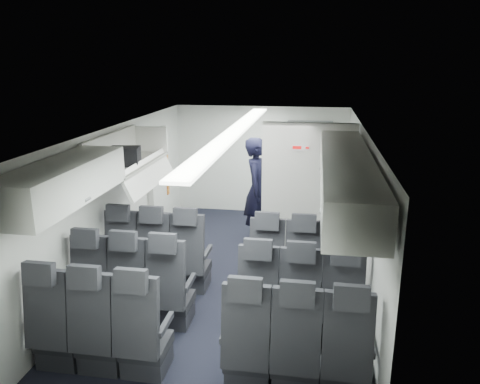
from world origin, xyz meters
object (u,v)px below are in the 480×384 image
(seat_row_mid, at_px, (214,298))
(seat_row_rear, at_px, (194,344))
(galley_unit, at_px, (308,171))
(boarding_door, at_px, (159,181))
(carry_on_bag, at_px, (123,157))
(seat_row_front, at_px, (229,265))
(flight_attendant, at_px, (257,190))

(seat_row_mid, xyz_separation_m, seat_row_rear, (0.00, -0.90, 0.00))
(galley_unit, relative_size, boarding_door, 1.02)
(boarding_door, distance_m, carry_on_bag, 2.12)
(seat_row_mid, height_order, seat_row_rear, same)
(seat_row_front, bearing_deg, flight_attendant, 86.08)
(flight_attendant, bearing_deg, seat_row_rear, -177.08)
(seat_row_front, distance_m, carry_on_bag, 2.01)
(seat_row_rear, relative_size, boarding_door, 1.79)
(carry_on_bag, bearing_deg, galley_unit, 41.26)
(seat_row_front, height_order, seat_row_rear, same)
(galley_unit, bearing_deg, seat_row_front, -106.28)
(seat_row_rear, relative_size, carry_on_bag, 7.58)
(seat_row_front, relative_size, seat_row_rear, 1.00)
(boarding_door, height_order, carry_on_bag, carry_on_bag)
(seat_row_front, distance_m, galley_unit, 3.43)
(boarding_door, relative_size, flight_attendant, 1.03)
(seat_row_rear, relative_size, flight_attendant, 1.85)
(seat_row_mid, relative_size, flight_attendant, 1.85)
(seat_row_mid, xyz_separation_m, galley_unit, (0.95, 4.15, 0.55))
(seat_row_mid, bearing_deg, seat_row_front, 90.00)
(carry_on_bag, bearing_deg, seat_row_rear, -64.50)
(seat_row_mid, xyz_separation_m, boarding_door, (-1.64, 2.99, 0.55))
(seat_row_mid, distance_m, galley_unit, 4.30)
(boarding_door, relative_size, carry_on_bag, 4.23)
(seat_row_front, height_order, carry_on_bag, carry_on_bag)
(galley_unit, height_order, flight_attendant, galley_unit)
(galley_unit, distance_m, boarding_door, 2.84)
(seat_row_mid, xyz_separation_m, flight_attendant, (0.13, 2.85, 0.50))
(galley_unit, relative_size, carry_on_bag, 4.32)
(seat_row_mid, bearing_deg, galley_unit, 77.12)
(seat_row_rear, bearing_deg, flight_attendant, 87.96)
(flight_attendant, bearing_deg, galley_unit, -27.11)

